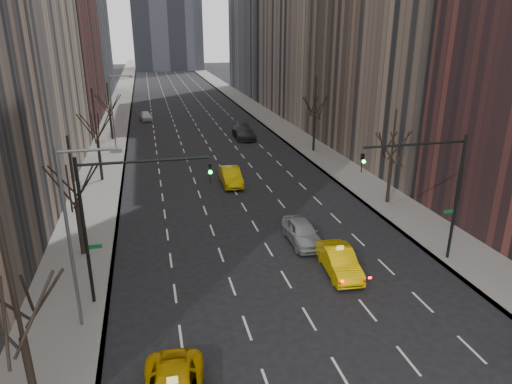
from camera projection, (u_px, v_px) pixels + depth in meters
sidewalk_left at (117, 116)px, 77.37m from camera, size 4.50×320.00×0.15m
sidewalk_right at (257, 111)px, 82.74m from camera, size 4.50×320.00×0.15m
tree_lw_a at (23, 339)px, 15.69m from camera, size 3.36×3.50×8.28m
tree_lw_b at (76, 202)px, 28.57m from camera, size 3.36×3.50×7.82m
tree_lw_c at (98, 140)px, 43.12m from camera, size 3.36×3.50×8.74m
tree_lw_d at (110, 113)px, 59.77m from camera, size 3.36×3.50×7.36m
tree_rw_b at (391, 161)px, 37.49m from camera, size 3.36×3.50×7.82m
tree_rw_c at (315, 118)px, 53.87m from camera, size 3.36×3.50×8.74m
traffic_mast_left at (117, 206)px, 23.11m from camera, size 6.69×0.39×8.00m
traffic_mast_right at (435, 180)px, 27.09m from camera, size 6.69×0.39×8.00m
streetlight_near at (75, 222)px, 20.86m from camera, size 2.83×0.22×9.00m
streetlight_far at (115, 106)px, 52.92m from camera, size 2.83×0.22×9.00m
taxi_sedan at (339, 261)px, 27.46m from camera, size 2.01×4.83×1.55m
silver_sedan_ahead at (302, 232)px, 31.33m from camera, size 1.91×4.72×1.61m
far_taxi at (231, 176)px, 43.22m from camera, size 1.81×4.95×1.62m
far_suv_grey at (244, 132)px, 61.74m from camera, size 2.56×6.19×1.79m
far_car_white at (146, 116)px, 73.99m from camera, size 2.25×4.46×1.46m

